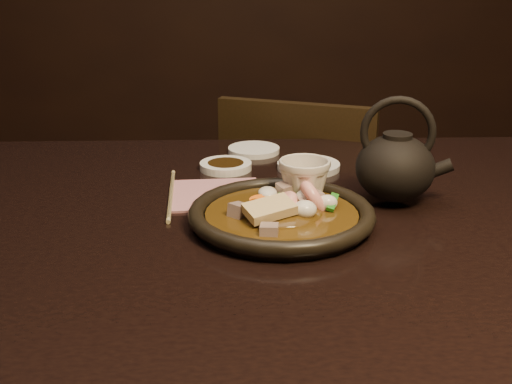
{
  "coord_description": "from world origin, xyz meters",
  "views": [
    {
      "loc": [
        -0.08,
        -0.93,
        1.13
      ],
      "look_at": [
        -0.05,
        -0.03,
        0.8
      ],
      "focal_mm": 45.0,
      "sensor_mm": 36.0,
      "label": 1
    }
  ],
  "objects_px": {
    "tea_cup": "(304,181)",
    "teapot": "(396,164)",
    "table": "(285,259)",
    "chair": "(305,236)",
    "plate": "(282,215)"
  },
  "relations": [
    {
      "from": "tea_cup",
      "to": "teapot",
      "type": "xyz_separation_m",
      "value": [
        0.15,
        0.01,
        0.02
      ]
    },
    {
      "from": "tea_cup",
      "to": "plate",
      "type": "bearing_deg",
      "value": -118.77
    },
    {
      "from": "table",
      "to": "chair",
      "type": "distance_m",
      "value": 0.64
    },
    {
      "from": "table",
      "to": "tea_cup",
      "type": "xyz_separation_m",
      "value": [
        0.03,
        0.04,
        0.12
      ]
    },
    {
      "from": "table",
      "to": "plate",
      "type": "height_order",
      "value": "plate"
    },
    {
      "from": "plate",
      "to": "tea_cup",
      "type": "distance_m",
      "value": 0.09
    },
    {
      "from": "chair",
      "to": "teapot",
      "type": "xyz_separation_m",
      "value": [
        0.08,
        -0.54,
        0.37
      ]
    },
    {
      "from": "table",
      "to": "chair",
      "type": "relative_size",
      "value": 1.94
    },
    {
      "from": "tea_cup",
      "to": "teapot",
      "type": "height_order",
      "value": "teapot"
    },
    {
      "from": "chair",
      "to": "teapot",
      "type": "relative_size",
      "value": 4.74
    },
    {
      "from": "plate",
      "to": "teapot",
      "type": "height_order",
      "value": "teapot"
    },
    {
      "from": "table",
      "to": "tea_cup",
      "type": "height_order",
      "value": "tea_cup"
    },
    {
      "from": "plate",
      "to": "teapot",
      "type": "relative_size",
      "value": 1.63
    },
    {
      "from": "table",
      "to": "teapot",
      "type": "bearing_deg",
      "value": 15.66
    },
    {
      "from": "plate",
      "to": "tea_cup",
      "type": "bearing_deg",
      "value": 61.23
    }
  ]
}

